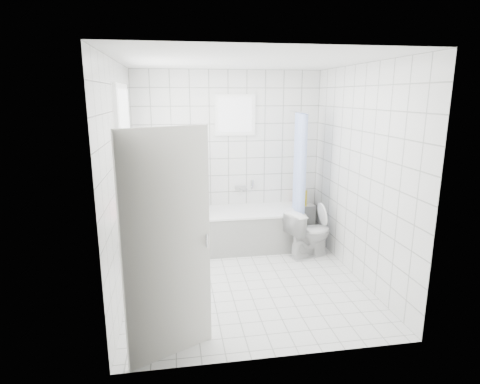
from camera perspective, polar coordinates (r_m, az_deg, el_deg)
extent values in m
plane|color=white|center=(5.07, 0.81, -12.54)|extent=(3.00, 3.00, 0.00)
plane|color=white|center=(4.57, 0.92, 18.19)|extent=(3.00, 3.00, 0.00)
cube|color=white|center=(6.11, -1.65, 4.80)|extent=(2.80, 0.02, 2.60)
cube|color=white|center=(3.23, 5.60, -3.31)|extent=(2.80, 0.02, 2.60)
cube|color=white|center=(4.62, -16.51, 1.35)|extent=(0.02, 3.00, 2.60)
cube|color=white|center=(5.08, 16.60, 2.43)|extent=(0.02, 3.00, 2.60)
cube|color=white|center=(4.85, -15.81, 5.57)|extent=(0.01, 0.90, 1.40)
cube|color=white|center=(6.01, -0.67, 10.89)|extent=(0.50, 0.01, 0.50)
cube|color=white|center=(5.00, -14.75, -2.82)|extent=(0.18, 1.02, 0.08)
cube|color=silver|center=(3.42, -10.23, -7.82)|extent=(0.73, 0.40, 2.00)
cube|color=white|center=(6.00, -0.35, -5.44)|extent=(1.84, 0.75, 0.55)
cube|color=white|center=(5.92, -0.36, -2.79)|extent=(1.86, 0.77, 0.03)
cube|color=white|center=(5.75, -10.14, -1.57)|extent=(0.15, 0.85, 1.50)
cube|color=white|center=(6.48, 8.63, -4.16)|extent=(0.40, 0.24, 0.55)
imported|color=silver|center=(5.77, 9.83, -5.80)|extent=(0.75, 0.58, 0.67)
cylinder|color=silver|center=(5.86, 8.28, 11.17)|extent=(0.02, 0.80, 0.02)
cube|color=silver|center=(6.18, 0.07, 0.66)|extent=(0.18, 0.06, 0.06)
imported|color=#37F3F9|center=(4.81, -14.89, -1.77)|extent=(0.09, 0.09, 0.19)
imported|color=#D3526A|center=(4.60, -15.16, -1.98)|extent=(0.15, 0.15, 0.27)
imported|color=white|center=(4.94, -14.75, -1.43)|extent=(0.20, 0.20, 0.18)
cylinder|color=#158318|center=(6.29, 8.67, -1.15)|extent=(0.06, 0.06, 0.20)
cylinder|color=red|center=(6.39, 8.15, -0.82)|extent=(0.06, 0.06, 0.22)
cylinder|color=#1526AD|center=(6.38, 8.99, -0.58)|extent=(0.06, 0.06, 0.28)
cylinder|color=yellow|center=(6.31, 9.21, -0.87)|extent=(0.06, 0.06, 0.25)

